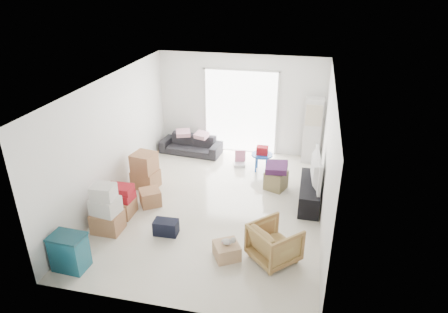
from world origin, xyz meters
The scene contains 21 objects.
room_shell centered at (0.00, 0.00, 1.35)m, with size 4.98×6.48×3.18m.
sliding_door centered at (0.00, 2.98, 1.24)m, with size 2.10×0.04×2.33m.
ac_tower centered at (1.95, 2.65, 0.88)m, with size 0.45×0.30×1.75m, color silver.
tv_console centered at (2.00, 0.55, 0.24)m, with size 0.43×1.45×0.48m, color black.
television centered at (2.00, 0.55, 0.56)m, with size 1.17×0.67×0.15m, color black.
sofa centered at (-1.29, 2.50, 0.33)m, with size 1.68×0.49×0.66m, color #29282D.
pillow_left centered at (-1.51, 2.51, 0.72)m, with size 0.38×0.30×0.12m, color #D89DAF.
pillow_right centered at (-0.97, 2.46, 0.72)m, with size 0.37×0.30×0.13m, color #D89DAF.
armchair centered at (1.45, -1.53, 0.38)m, with size 0.74×0.70×0.76m, color #A98D4B.
storage_bins centered at (-1.90, -2.51, 0.33)m, with size 0.60×0.43×0.66m.
box_stack_a centered at (-1.80, -1.38, 0.45)m, with size 0.56×0.48×1.01m.
box_stack_b centered at (-1.80, -0.79, 0.31)m, with size 0.57×0.50×0.68m.
box_stack_c centered at (-1.77, 0.43, 0.42)m, with size 0.65×0.57×0.86m.
loose_box centered at (-1.36, -0.29, 0.17)m, with size 0.42×0.42×0.35m, color #986C44.
duffel_bag centered at (-0.66, -1.23, 0.15)m, with size 0.46×0.28×0.29m, color black.
ottoman centered at (1.22, 1.01, 0.22)m, with size 0.44×0.44×0.44m, color #9A885A.
blanket centered at (1.22, 1.01, 0.51)m, with size 0.48×0.48×0.14m, color #431D4A.
kids_table centered at (0.77, 1.86, 0.47)m, with size 0.53×0.53×0.66m.
toy_walker centered at (0.17, 2.04, 0.11)m, with size 0.35×0.32×0.40m.
wood_crate centered at (0.63, -1.66, 0.14)m, with size 0.42×0.42×0.28m, color tan.
plush_bunny centered at (0.66, -1.65, 0.34)m, with size 0.26×0.15×0.13m.
Camera 1 is at (1.83, -7.22, 4.63)m, focal length 32.00 mm.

